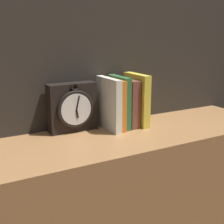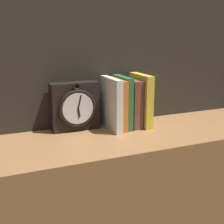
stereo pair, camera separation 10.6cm
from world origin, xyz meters
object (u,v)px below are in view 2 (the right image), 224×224
(book_slot4_yellow, at_px, (141,100))
(book_slot2_green, at_px, (122,102))
(book_slot1_orange, at_px, (117,104))
(clock, at_px, (75,106))
(book_slot3_brown, at_px, (131,103))
(book_slot0_white, at_px, (111,104))

(book_slot4_yellow, bearing_deg, book_slot2_green, 176.09)
(book_slot1_orange, bearing_deg, book_slot4_yellow, 0.01)
(clock, bearing_deg, book_slot2_green, -11.10)
(clock, height_order, book_slot3_brown, clock)
(clock, distance_m, book_slot4_yellow, 0.25)
(book_slot0_white, bearing_deg, book_slot4_yellow, 1.92)
(clock, relative_size, book_slot3_brown, 1.02)
(clock, distance_m, book_slot1_orange, 0.15)
(clock, height_order, book_slot2_green, book_slot2_green)
(book_slot4_yellow, bearing_deg, clock, 171.04)
(book_slot0_white, relative_size, book_slot1_orange, 1.03)
(book_slot0_white, bearing_deg, book_slot3_brown, 7.11)
(book_slot1_orange, distance_m, book_slot2_green, 0.03)
(book_slot4_yellow, bearing_deg, book_slot1_orange, -179.99)
(book_slot2_green, distance_m, book_slot4_yellow, 0.08)
(clock, relative_size, book_slot4_yellow, 0.93)
(book_slot0_white, relative_size, book_slot2_green, 0.99)
(book_slot0_white, bearing_deg, book_slot2_green, 10.61)
(book_slot2_green, xyz_separation_m, book_slot3_brown, (0.04, 0.00, -0.01))
(clock, xyz_separation_m, book_slot0_white, (0.13, -0.04, 0.01))
(book_slot0_white, bearing_deg, clock, 160.71)
(book_slot3_brown, height_order, book_slot4_yellow, book_slot4_yellow)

